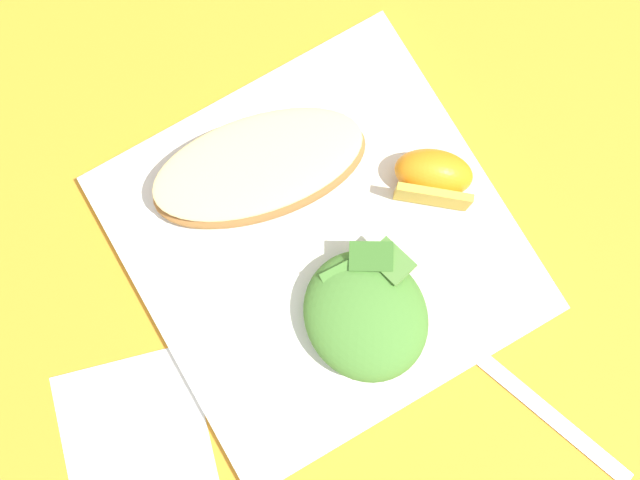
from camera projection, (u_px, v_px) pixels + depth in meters
name	position (u px, v px, depth m)	size (l,w,h in m)	color
ground	(320.00, 245.00, 0.63)	(3.00, 3.00, 0.00)	orange
white_plate	(320.00, 244.00, 0.62)	(0.28, 0.28, 0.02)	white
cheesy_pizza_bread	(259.00, 169.00, 0.60)	(0.11, 0.18, 0.04)	#A87038
green_salad_pile	(370.00, 312.00, 0.58)	(0.10, 0.09, 0.04)	#4C8433
orange_wedge_front	(435.00, 179.00, 0.60)	(0.07, 0.07, 0.04)	orange
paper_napkin	(134.00, 431.00, 0.60)	(0.11, 0.11, 0.00)	white
metal_fork	(514.00, 385.00, 0.61)	(0.18, 0.08, 0.01)	silver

